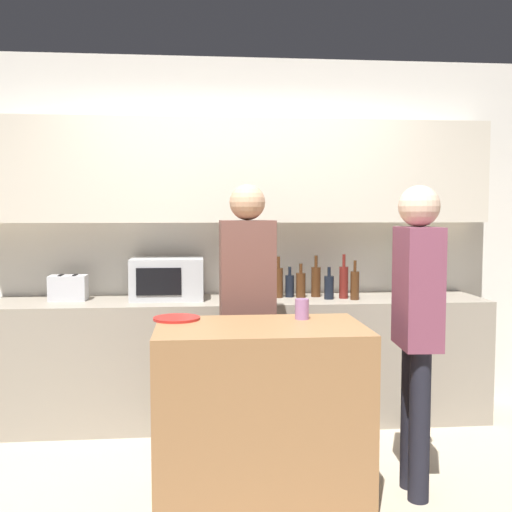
{
  "coord_description": "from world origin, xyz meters",
  "views": [
    {
      "loc": [
        -0.28,
        -2.92,
        1.52
      ],
      "look_at": [
        0.03,
        0.44,
        1.28
      ],
      "focal_mm": 42.0,
      "sensor_mm": 36.0,
      "label": 1
    }
  ],
  "objects_px": {
    "potted_plant": "(410,270)",
    "person_center": "(247,294)",
    "bottle_1": "(290,285)",
    "bottle_6": "(355,285)",
    "bottle_2": "(301,284)",
    "person_left": "(417,313)",
    "bottle_4": "(329,287)",
    "bottle_5": "(344,282)",
    "toaster": "(68,288)",
    "bottle_0": "(278,282)",
    "cup_0": "(302,309)",
    "bottle_3": "(316,281)",
    "plate_on_island": "(177,318)",
    "microwave": "(167,279)"
  },
  "relations": [
    {
      "from": "microwave",
      "to": "potted_plant",
      "type": "xyz_separation_m",
      "value": [
        1.82,
        0.0,
        0.05
      ]
    },
    {
      "from": "plate_on_island",
      "to": "bottle_1",
      "type": "bearing_deg",
      "value": 53.47
    },
    {
      "from": "potted_plant",
      "to": "person_left",
      "type": "xyz_separation_m",
      "value": [
        -0.44,
        -1.33,
        -0.1
      ]
    },
    {
      "from": "bottle_1",
      "to": "person_center",
      "type": "relative_size",
      "value": 0.13
    },
    {
      "from": "bottle_3",
      "to": "bottle_6",
      "type": "height_order",
      "value": "bottle_3"
    },
    {
      "from": "bottle_0",
      "to": "person_left",
      "type": "relative_size",
      "value": 0.18
    },
    {
      "from": "toaster",
      "to": "bottle_6",
      "type": "height_order",
      "value": "bottle_6"
    },
    {
      "from": "bottle_5",
      "to": "person_left",
      "type": "relative_size",
      "value": 0.2
    },
    {
      "from": "bottle_5",
      "to": "toaster",
      "type": "bearing_deg",
      "value": 177.43
    },
    {
      "from": "bottle_6",
      "to": "bottle_1",
      "type": "bearing_deg",
      "value": 158.2
    },
    {
      "from": "microwave",
      "to": "bottle_1",
      "type": "bearing_deg",
      "value": 1.04
    },
    {
      "from": "cup_0",
      "to": "person_center",
      "type": "distance_m",
      "value": 0.51
    },
    {
      "from": "bottle_3",
      "to": "plate_on_island",
      "type": "bearing_deg",
      "value": -132.88
    },
    {
      "from": "cup_0",
      "to": "toaster",
      "type": "bearing_deg",
      "value": 143.76
    },
    {
      "from": "bottle_2",
      "to": "person_left",
      "type": "height_order",
      "value": "person_left"
    },
    {
      "from": "potted_plant",
      "to": "cup_0",
      "type": "height_order",
      "value": "potted_plant"
    },
    {
      "from": "bottle_1",
      "to": "person_left",
      "type": "xyz_separation_m",
      "value": [
        0.48,
        -1.34,
        0.01
      ]
    },
    {
      "from": "bottle_4",
      "to": "bottle_5",
      "type": "height_order",
      "value": "bottle_5"
    },
    {
      "from": "bottle_3",
      "to": "person_center",
      "type": "relative_size",
      "value": 0.18
    },
    {
      "from": "potted_plant",
      "to": "bottle_2",
      "type": "height_order",
      "value": "potted_plant"
    },
    {
      "from": "bottle_1",
      "to": "bottle_5",
      "type": "bearing_deg",
      "value": -15.17
    },
    {
      "from": "microwave",
      "to": "bottle_2",
      "type": "distance_m",
      "value": 0.98
    },
    {
      "from": "potted_plant",
      "to": "person_center",
      "type": "bearing_deg",
      "value": -152.18
    },
    {
      "from": "toaster",
      "to": "bottle_5",
      "type": "distance_m",
      "value": 2.0
    },
    {
      "from": "microwave",
      "to": "bottle_0",
      "type": "bearing_deg",
      "value": -0.4
    },
    {
      "from": "toaster",
      "to": "bottle_4",
      "type": "relative_size",
      "value": 1.11
    },
    {
      "from": "person_left",
      "to": "bottle_6",
      "type": "bearing_deg",
      "value": 5.46
    },
    {
      "from": "bottle_1",
      "to": "bottle_4",
      "type": "distance_m",
      "value": 0.3
    },
    {
      "from": "bottle_0",
      "to": "potted_plant",
      "type": "bearing_deg",
      "value": 0.42
    },
    {
      "from": "toaster",
      "to": "bottle_3",
      "type": "height_order",
      "value": "bottle_3"
    },
    {
      "from": "potted_plant",
      "to": "bottle_4",
      "type": "bearing_deg",
      "value": -169.47
    },
    {
      "from": "person_left",
      "to": "toaster",
      "type": "bearing_deg",
      "value": 61.48
    },
    {
      "from": "bottle_2",
      "to": "bottle_4",
      "type": "distance_m",
      "value": 0.22
    },
    {
      "from": "bottle_0",
      "to": "bottle_6",
      "type": "relative_size",
      "value": 1.07
    },
    {
      "from": "toaster",
      "to": "bottle_6",
      "type": "bearing_deg",
      "value": -4.57
    },
    {
      "from": "bottle_1",
      "to": "bottle_6",
      "type": "xyz_separation_m",
      "value": [
        0.45,
        -0.18,
        0.02
      ]
    },
    {
      "from": "bottle_0",
      "to": "cup_0",
      "type": "height_order",
      "value": "bottle_0"
    },
    {
      "from": "potted_plant",
      "to": "plate_on_island",
      "type": "distance_m",
      "value": 2.02
    },
    {
      "from": "bottle_0",
      "to": "plate_on_island",
      "type": "height_order",
      "value": "bottle_0"
    },
    {
      "from": "potted_plant",
      "to": "bottle_1",
      "type": "distance_m",
      "value": 0.92
    },
    {
      "from": "bottle_5",
      "to": "person_left",
      "type": "bearing_deg",
      "value": -85.61
    },
    {
      "from": "bottle_3",
      "to": "plate_on_island",
      "type": "xyz_separation_m",
      "value": [
        -1.0,
        -1.07,
        -0.08
      ]
    },
    {
      "from": "microwave",
      "to": "bottle_5",
      "type": "bearing_deg",
      "value": -3.91
    },
    {
      "from": "person_left",
      "to": "bottle_5",
      "type": "bearing_deg",
      "value": 8.31
    },
    {
      "from": "potted_plant",
      "to": "bottle_2",
      "type": "distance_m",
      "value": 0.85
    },
    {
      "from": "plate_on_island",
      "to": "bottle_4",
      "type": "bearing_deg",
      "value": 41.43
    },
    {
      "from": "toaster",
      "to": "bottle_1",
      "type": "relative_size",
      "value": 1.14
    },
    {
      "from": "potted_plant",
      "to": "bottle_4",
      "type": "distance_m",
      "value": 0.67
    },
    {
      "from": "bottle_2",
      "to": "bottle_4",
      "type": "relative_size",
      "value": 1.08
    },
    {
      "from": "bottle_2",
      "to": "person_left",
      "type": "relative_size",
      "value": 0.15
    }
  ]
}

